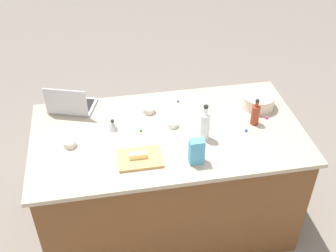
% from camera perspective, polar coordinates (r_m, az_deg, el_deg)
% --- Properties ---
extents(ground_plane, '(12.00, 12.00, 0.00)m').
position_cam_1_polar(ground_plane, '(3.45, 0.00, -12.57)').
color(ground_plane, slate).
extents(island_counter, '(1.82, 0.97, 0.90)m').
position_cam_1_polar(island_counter, '(3.11, 0.00, -7.27)').
color(island_counter, brown).
rests_on(island_counter, ground).
extents(laptop, '(0.36, 0.31, 0.22)m').
position_cam_1_polar(laptop, '(3.07, -13.07, 2.86)').
color(laptop, '#B7B7BC').
rests_on(laptop, island_counter).
extents(mixing_bowl_large, '(0.23, 0.23, 0.10)m').
position_cam_1_polar(mixing_bowl_large, '(3.09, 12.21, 3.37)').
color(mixing_bowl_large, beige).
rests_on(mixing_bowl_large, island_counter).
extents(bottle_vinegar, '(0.07, 0.07, 0.26)m').
position_cam_1_polar(bottle_vinegar, '(2.71, 5.02, 0.07)').
color(bottle_vinegar, white).
rests_on(bottle_vinegar, island_counter).
extents(bottle_soy, '(0.06, 0.06, 0.19)m').
position_cam_1_polar(bottle_soy, '(2.90, 11.79, 1.57)').
color(bottle_soy, maroon).
rests_on(bottle_soy, island_counter).
extents(cutting_board, '(0.27, 0.20, 0.02)m').
position_cam_1_polar(cutting_board, '(2.60, -3.86, -4.41)').
color(cutting_board, tan).
rests_on(cutting_board, island_counter).
extents(butter_stick_left, '(0.11, 0.04, 0.04)m').
position_cam_1_polar(butter_stick_left, '(2.59, -4.14, -3.99)').
color(butter_stick_left, '#F4E58C').
rests_on(butter_stick_left, cutting_board).
extents(ramekin_small, '(0.08, 0.08, 0.04)m').
position_cam_1_polar(ramekin_small, '(2.98, -2.64, 2.21)').
color(ramekin_small, beige).
rests_on(ramekin_small, island_counter).
extents(ramekin_medium, '(0.08, 0.08, 0.04)m').
position_cam_1_polar(ramekin_medium, '(2.76, -13.23, -2.34)').
color(ramekin_medium, beige).
rests_on(ramekin_medium, island_counter).
extents(ramekin_wide, '(0.07, 0.07, 0.04)m').
position_cam_1_polar(ramekin_wide, '(2.85, 0.59, 0.27)').
color(ramekin_wide, white).
rests_on(ramekin_wide, island_counter).
extents(kitchen_timer, '(0.07, 0.07, 0.08)m').
position_cam_1_polar(kitchen_timer, '(2.84, -7.52, 0.09)').
color(kitchen_timer, '#B2B2B7').
rests_on(kitchen_timer, island_counter).
extents(candy_bag, '(0.09, 0.06, 0.17)m').
position_cam_1_polar(candy_bag, '(2.54, 3.91, -3.47)').
color(candy_bag, '#4CA5CC').
rests_on(candy_bag, island_counter).
extents(candy_1, '(0.02, 0.02, 0.02)m').
position_cam_1_polar(candy_1, '(3.25, 10.79, 4.58)').
color(candy_1, red).
rests_on(candy_1, island_counter).
extents(candy_2, '(0.02, 0.02, 0.02)m').
position_cam_1_polar(candy_2, '(3.09, 1.35, 3.42)').
color(candy_2, blue).
rests_on(candy_2, island_counter).
extents(candy_3, '(0.02, 0.02, 0.02)m').
position_cam_1_polar(candy_3, '(3.00, 13.27, 1.15)').
color(candy_3, '#CC3399').
rests_on(candy_3, island_counter).
extents(candy_4, '(0.02, 0.02, 0.02)m').
position_cam_1_polar(candy_4, '(2.86, 10.56, -0.56)').
color(candy_4, blue).
rests_on(candy_4, island_counter).
extents(candy_5, '(0.02, 0.02, 0.02)m').
position_cam_1_polar(candy_5, '(2.82, -3.72, -0.58)').
color(candy_5, green).
rests_on(candy_5, island_counter).
extents(candy_6, '(0.02, 0.02, 0.02)m').
position_cam_1_polar(candy_6, '(3.00, -3.02, 2.11)').
color(candy_6, blue).
rests_on(candy_6, island_counter).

